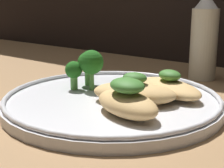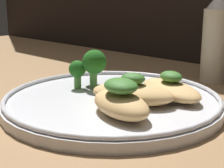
% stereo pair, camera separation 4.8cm
% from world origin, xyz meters
% --- Properties ---
extents(ground_plane, '(1.80, 1.80, 0.01)m').
position_xyz_m(ground_plane, '(0.00, 0.00, -0.01)').
color(ground_plane, '#936D47').
extents(plate, '(0.31, 0.31, 0.02)m').
position_xyz_m(plate, '(0.00, 0.00, 0.01)').
color(plate, silver).
rests_on(plate, ground_plane).
extents(grilled_meat_front, '(0.11, 0.08, 0.05)m').
position_xyz_m(grilled_meat_front, '(0.06, -0.05, 0.03)').
color(grilled_meat_front, tan).
rests_on(grilled_meat_front, plate).
extents(grilled_meat_middle, '(0.13, 0.10, 0.04)m').
position_xyz_m(grilled_meat_middle, '(0.04, -0.00, 0.03)').
color(grilled_meat_middle, tan).
rests_on(grilled_meat_middle, plate).
extents(grilled_meat_back, '(0.13, 0.09, 0.04)m').
position_xyz_m(grilled_meat_back, '(0.06, 0.06, 0.03)').
color(grilled_meat_back, tan).
rests_on(grilled_meat_back, plate).
extents(broccoli_bunch, '(0.06, 0.06, 0.06)m').
position_xyz_m(broccoli_bunch, '(-0.06, 0.02, 0.05)').
color(broccoli_bunch, '#569942').
rests_on(broccoli_bunch, plate).
extents(sauce_bottle, '(0.05, 0.05, 0.16)m').
position_xyz_m(sauce_bottle, '(0.03, 0.24, 0.08)').
color(sauce_bottle, beige).
rests_on(sauce_bottle, ground_plane).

